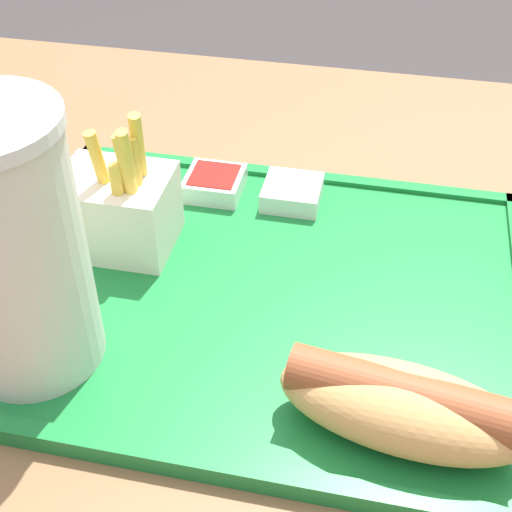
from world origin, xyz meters
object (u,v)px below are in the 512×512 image
Objects in this scene: hot_dog_far at (402,405)px; fries_carton at (119,208)px; soda_cup at (9,248)px; sauce_cup_ketchup at (214,183)px; sauce_cup_mayo at (292,192)px.

fries_carton is (0.22, -0.14, 0.01)m from hot_dog_far.
soda_cup is at bearing -4.16° from hot_dog_far.
hot_dog_far is at bearing 175.84° from soda_cup.
fries_carton reaches higher than sauce_cup_ketchup.
soda_cup is 4.40× the size of sauce_cup_ketchup.
sauce_cup_mayo is 0.07m from sauce_cup_ketchup.
sauce_cup_ketchup is (-0.05, -0.08, -0.02)m from fries_carton.
hot_dog_far is at bearing 114.48° from sauce_cup_mayo.
sauce_cup_ketchup is (0.17, -0.22, -0.02)m from hot_dog_far.
fries_carton is 2.39× the size of sauce_cup_mayo.
fries_carton is at bearing 57.91° from sauce_cup_ketchup.
fries_carton is 0.15m from sauce_cup_mayo.
sauce_cup_mayo is (-0.12, -0.08, -0.02)m from fries_carton.
fries_carton is 0.10m from sauce_cup_ketchup.
hot_dog_far is 0.24m from sauce_cup_mayo.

